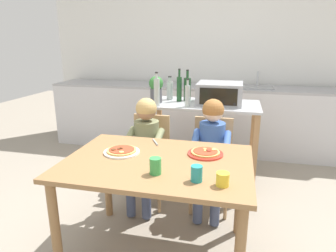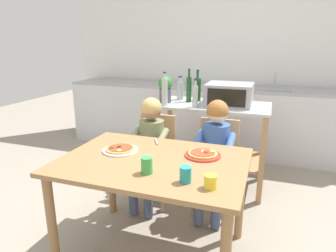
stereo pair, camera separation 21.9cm
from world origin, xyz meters
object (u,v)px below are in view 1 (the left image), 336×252
Objects in this scene: dining_table at (158,174)px; drinking_cup_green at (155,166)px; kitchen_island_cart at (202,130)px; drinking_cup_teal at (197,174)px; bottle_tall_green_wine at (187,89)px; serving_spoon at (155,142)px; dining_chair_left at (149,153)px; pizza_plate_white at (122,151)px; drinking_cup_yellow at (223,179)px; potted_herb_plant at (156,88)px; child_in_blue_striped_shirt at (211,144)px; bottle_brown_beer at (157,92)px; toaster_oven at (220,93)px; bottle_slim_sauce at (187,95)px; pizza_plate_red_rimmed at (205,153)px; child_in_olive_shirt at (145,141)px; dining_chair_right at (212,157)px; bottle_squat_spirits at (179,88)px; bottle_dark_olive_oil at (170,90)px.

drinking_cup_green reaches higher than dining_table.
kitchen_island_cart is 1.48m from drinking_cup_teal.
serving_spoon is (-0.07, -1.00, -0.27)m from bottle_tall_green_wine.
pizza_plate_white is (-0.00, -0.65, 0.26)m from dining_chair_left.
drinking_cup_yellow is at bearing -24.87° from pizza_plate_white.
child_in_blue_striped_shirt is at bearing -39.86° from potted_herb_plant.
dining_table is at bearing -13.88° from pizza_plate_white.
bottle_brown_beer reaches higher than drinking_cup_yellow.
bottle_tall_green_wine is 1.68m from drinking_cup_yellow.
drinking_cup_yellow reaches higher than dining_table.
toaster_oven is 0.37m from bottle_slim_sauce.
bottle_brown_beer is at bearing 147.97° from child_in_blue_striped_shirt.
bottle_slim_sauce is (-0.29, -0.22, 0.00)m from toaster_oven.
potted_herb_plant is at bearing 118.49° from drinking_cup_yellow.
kitchen_island_cart is 8.16× the size of serving_spoon.
dining_table is (-0.31, -1.24, -0.35)m from toaster_oven.
bottle_slim_sauce reaches higher than kitchen_island_cart.
pizza_plate_red_rimmed is (0.62, -0.97, -0.28)m from potted_herb_plant.
drinking_cup_teal is at bearing -65.13° from bottle_brown_beer.
dining_table is at bearing -149.93° from pizza_plate_red_rimmed.
bottle_brown_beer is at bearing -155.93° from toaster_oven.
toaster_oven is 0.54× the size of dining_chair_left.
bottle_slim_sauce reaches higher than child_in_olive_shirt.
bottle_tall_green_wine is 0.85m from dining_chair_right.
pizza_plate_red_rimmed is 2.67× the size of drinking_cup_teal.
serving_spoon is (-0.15, 0.53, -0.04)m from drinking_cup_green.
potted_herb_plant is at bearing -149.87° from bottle_squat_spirits.
bottle_tall_green_wine is 0.35m from potted_herb_plant.
bottle_slim_sauce is at bearing -62.22° from bottle_squat_spirits.
kitchen_island_cart is 0.64m from bottle_brown_beer.
kitchen_island_cart is 1.52m from drinking_cup_yellow.
pizza_plate_white is at bearing -92.31° from bottle_dark_olive_oil.
drinking_cup_teal is (-0.00, -0.41, 0.03)m from pizza_plate_red_rimmed.
bottle_slim_sauce is 1.92× the size of serving_spoon.
pizza_plate_red_rimmed is 3.26× the size of drinking_cup_yellow.
toaster_oven is at bearing 24.07° from bottle_brown_beer.
pizza_plate_red_rimmed is at bearing -81.84° from kitchen_island_cart.
bottle_dark_olive_oil is 0.31× the size of dining_chair_left.
bottle_tall_green_wine reaches higher than toaster_oven.
dining_chair_left is at bearing 170.89° from child_in_blue_striped_shirt.
child_in_blue_striped_shirt reaches higher than kitchen_island_cart.
child_in_olive_shirt reaches higher than pizza_plate_red_rimmed.
bottle_dark_olive_oil reaches higher than drinking_cup_green.
drinking_cup_yellow is (0.29, -1.48, 0.18)m from kitchen_island_cart.
bottle_slim_sauce is 0.33× the size of dining_chair_left.
serving_spoon is (-0.40, -0.29, 0.09)m from child_in_blue_striped_shirt.
bottle_squat_spirits is 1.50m from drinking_cup_green.
child_in_olive_shirt is 0.99× the size of child_in_blue_striped_shirt.
potted_herb_plant is 0.89m from child_in_blue_striped_shirt.
dining_chair_right is 0.82× the size of child_in_olive_shirt.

